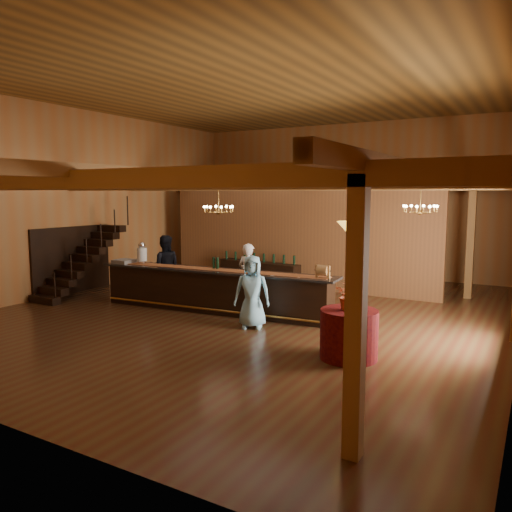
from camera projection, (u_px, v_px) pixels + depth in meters
The scene contains 26 objects.
floor at pixel (254, 312), 12.66m from camera, with size 14.00×14.00×0.00m, color #412B16.
ceiling at pixel (253, 88), 11.97m from camera, with size 14.00×14.00×0.00m, color olive.
wall_back at pixel (349, 200), 18.34m from camera, with size 12.00×0.10×5.50m, color #AC6330.
wall_left at pixel (84, 201), 15.28m from camera, with size 0.10×14.00×5.50m, color #AC6330.
beam_grid at pixel (263, 183), 12.69m from camera, with size 11.90×13.90×0.39m.
support_posts at pixel (243, 251), 12.03m from camera, with size 9.20×10.20×3.20m.
partition_wall at pixel (295, 239), 15.72m from camera, with size 9.00×0.18×3.10m, color brown.
staircase at pixel (80, 262), 14.59m from camera, with size 1.00×2.80×2.00m.
backroom_boxes at pixel (325, 264), 17.47m from camera, with size 4.10×0.60×1.10m.
tasting_bar at pixel (214, 290), 12.63m from camera, with size 6.51×1.30×1.09m.
beverage_dispenser at pixel (142, 253), 13.54m from camera, with size 0.26×0.26×0.60m.
glass_rack_tray at pixel (124, 261), 13.71m from camera, with size 0.50×0.50×0.10m, color gray.
raffle_drum at pixel (323, 271), 11.26m from camera, with size 0.34×0.24×0.30m.
bar_bottle_0 at pixel (214, 263), 12.68m from camera, with size 0.07×0.07×0.30m, color black.
bar_bottle_1 at pixel (217, 263), 12.63m from camera, with size 0.07×0.07×0.30m, color black.
backbar_shelf at pixel (259, 274), 15.98m from camera, with size 2.88×0.45×0.81m, color black.
round_table at pixel (349, 334), 9.04m from camera, with size 1.04×1.04×0.90m, color maroon.
chandelier_left at pixel (219, 209), 13.27m from camera, with size 0.80×0.80×0.78m.
chandelier_right at pixel (420, 208), 11.88m from camera, with size 0.80×0.80×0.73m.
pendant_lamp at pixel (352, 227), 8.79m from camera, with size 0.52×0.52×0.90m.
bartender at pixel (249, 276), 12.96m from camera, with size 0.62×0.41×1.71m, color white.
staff_second at pixel (165, 267), 14.24m from camera, with size 0.88×0.68×1.81m, color black.
guest at pixel (252, 292), 11.08m from camera, with size 0.80×0.52×1.63m, color #84C3E4.
floor_plant at pixel (363, 270), 15.01m from camera, with size 0.75×0.60×1.36m, color #315927.
table_flowers at pixel (349, 296), 8.93m from camera, with size 0.48×0.41×0.53m, color #A84425.
table_vase at pixel (358, 301), 9.01m from camera, with size 0.16×0.16×0.31m, color #B68438.
Camera 1 is at (6.22, -10.71, 3.00)m, focal length 35.00 mm.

